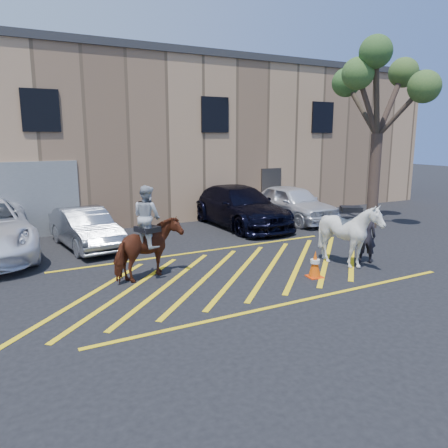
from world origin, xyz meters
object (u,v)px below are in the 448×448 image
car_blue_suv (240,206)px  handler (366,237)px  mounted_bay (148,242)px  tree (380,84)px  car_white_suv (292,203)px  car_silver_sedan (85,228)px  saddled_white (350,234)px  traffic_cone (315,264)px

car_blue_suv → handler: bearing=-85.5°
mounted_bay → tree: tree is taller
car_blue_suv → car_white_suv: (2.63, -0.13, -0.03)m
car_white_suv → car_silver_sedan: bearing=-178.7°
mounted_bay → car_silver_sedan: bearing=100.7°
handler → mounted_bay: bearing=21.0°
car_white_suv → saddled_white: bearing=-115.6°
car_white_suv → mounted_bay: 9.47m
handler → tree: 7.34m
handler → saddled_white: size_ratio=0.70×
mounted_bay → tree: bearing=11.1°
handler → tree: size_ratio=0.22×
traffic_cone → tree: size_ratio=0.10×
car_blue_suv → mounted_bay: bearing=-139.7°
car_silver_sedan → handler: handler is taller
car_silver_sedan → traffic_cone: 7.78m
car_blue_suv → traffic_cone: size_ratio=7.79×
car_white_suv → handler: handler is taller
saddled_white → traffic_cone: bearing=-167.7°
traffic_cone → handler: bearing=9.6°
handler → mounted_bay: (-6.15, 1.62, 0.21)m
mounted_bay → saddled_white: bearing=-17.1°
handler → traffic_cone: 2.29m
car_white_suv → mounted_bay: bearing=-152.2°
car_silver_sedan → traffic_cone: (4.72, -6.18, -0.30)m
mounted_bay → traffic_cone: 4.45m
handler → saddled_white: bearing=39.6°
car_white_suv → handler: size_ratio=2.92×
car_silver_sedan → car_white_suv: size_ratio=0.87×
car_silver_sedan → traffic_cone: size_ratio=5.51×
car_silver_sedan → handler: bearing=-46.9°
saddled_white → tree: size_ratio=0.31×
traffic_cone → tree: 9.18m
car_white_suv → mounted_bay: (-8.22, -4.69, 0.21)m
car_white_suv → car_blue_suv: bearing=175.3°
tree → mounted_bay: bearing=-168.9°
traffic_cone → car_silver_sedan: bearing=127.4°
car_silver_sedan → saddled_white: bearing=-50.2°
tree → saddled_white: bearing=-142.6°
saddled_white → handler: bearing=3.9°
car_silver_sedan → tree: size_ratio=0.55×
mounted_bay → traffic_cone: size_ratio=3.39×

